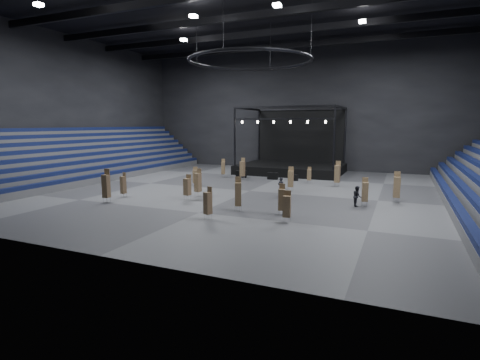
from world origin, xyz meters
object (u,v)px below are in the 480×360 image
at_px(flight_case_left, 241,174).
at_px(chair_stack_0, 309,175).
at_px(man_center, 281,187).
at_px(chair_stack_9, 238,194).
at_px(flight_case_right, 293,177).
at_px(chair_stack_3, 397,187).
at_px(chair_stack_15, 287,206).
at_px(crew_member, 357,196).
at_px(chair_stack_7, 365,191).
at_px(chair_stack_14, 187,186).
at_px(chair_stack_10, 208,202).
at_px(chair_stack_12, 291,178).
at_px(chair_stack_5, 223,168).
at_px(chair_stack_1, 242,168).
at_px(stage, 292,162).
at_px(chair_stack_13, 195,176).
at_px(chair_stack_4, 282,199).
at_px(chair_stack_2, 106,186).
at_px(chair_stack_6, 337,173).
at_px(chair_stack_8, 198,182).
at_px(chair_stack_11, 123,185).
at_px(flight_case_mid, 273,176).

distance_m(flight_case_left, chair_stack_0, 9.18).
bearing_deg(man_center, chair_stack_9, 91.85).
relative_size(flight_case_left, chair_stack_9, 0.50).
bearing_deg(flight_case_right, chair_stack_3, -37.37).
height_order(chair_stack_15, crew_member, chair_stack_15).
xyz_separation_m(chair_stack_7, man_center, (-7.56, 0.82, -0.31)).
bearing_deg(chair_stack_14, chair_stack_10, -39.68).
xyz_separation_m(flight_case_right, chair_stack_12, (1.74, -7.35, 0.96)).
distance_m(chair_stack_5, chair_stack_14, 14.96).
bearing_deg(chair_stack_12, chair_stack_14, -142.61).
xyz_separation_m(flight_case_right, chair_stack_9, (0.32, -17.50, 1.02)).
distance_m(chair_stack_1, chair_stack_7, 18.28).
distance_m(stage, chair_stack_3, 21.58).
height_order(chair_stack_12, chair_stack_13, chair_stack_12).
bearing_deg(chair_stack_4, chair_stack_2, 177.87).
height_order(chair_stack_2, man_center, chair_stack_2).
distance_m(chair_stack_4, chair_stack_13, 15.26).
height_order(chair_stack_3, chair_stack_6, chair_stack_6).
height_order(chair_stack_7, chair_stack_8, chair_stack_8).
distance_m(chair_stack_4, chair_stack_11, 15.78).
bearing_deg(chair_stack_14, chair_stack_0, 67.74).
bearing_deg(chair_stack_3, chair_stack_11, -166.64).
bearing_deg(chair_stack_7, chair_stack_4, -144.64).
bearing_deg(chair_stack_1, chair_stack_9, -66.65).
distance_m(chair_stack_3, chair_stack_7, 3.60).
bearing_deg(chair_stack_5, chair_stack_11, -120.17).
relative_size(flight_case_left, chair_stack_8, 0.51).
height_order(flight_case_right, chair_stack_7, chair_stack_7).
bearing_deg(stage, flight_case_right, -73.45).
relative_size(chair_stack_6, chair_stack_10, 1.18).
bearing_deg(chair_stack_12, flight_case_left, 130.63).
relative_size(chair_stack_9, chair_stack_15, 1.20).
bearing_deg(chair_stack_5, chair_stack_10, -87.31).
xyz_separation_m(chair_stack_3, chair_stack_11, (-23.67, -7.65, -0.21)).
relative_size(flight_case_left, chair_stack_3, 0.50).
height_order(stage, chair_stack_13, stage).
bearing_deg(chair_stack_0, chair_stack_13, -150.30).
height_order(flight_case_mid, crew_member, crew_member).
bearing_deg(chair_stack_4, chair_stack_6, 74.95).
bearing_deg(stage, chair_stack_12, -75.06).
height_order(stage, flight_case_left, stage).
bearing_deg(chair_stack_13, flight_case_right, 23.10).
distance_m(flight_case_right, chair_stack_13, 12.37).
height_order(chair_stack_5, chair_stack_12, chair_stack_12).
distance_m(chair_stack_1, chair_stack_11, 15.98).
bearing_deg(chair_stack_5, chair_stack_2, -118.02).
xyz_separation_m(chair_stack_1, chair_stack_9, (6.33, -15.70, -0.01)).
relative_size(flight_case_mid, flight_case_right, 1.14).
xyz_separation_m(flight_case_mid, chair_stack_11, (-9.26, -16.54, 0.78)).
xyz_separation_m(flight_case_left, flight_case_right, (6.80, 0.31, -0.08)).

